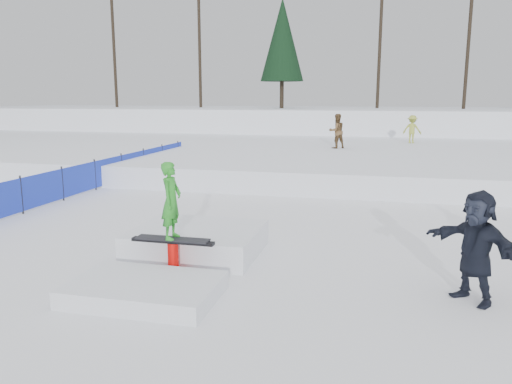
% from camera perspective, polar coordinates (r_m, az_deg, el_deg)
% --- Properties ---
extents(ground, '(120.00, 120.00, 0.00)m').
position_cam_1_polar(ground, '(10.09, -5.53, -8.11)').
color(ground, white).
extents(snow_berm, '(60.00, 14.00, 2.40)m').
position_cam_1_polar(snow_berm, '(39.18, 9.15, 7.69)').
color(snow_berm, white).
rests_on(snow_berm, ground).
extents(snow_midrise, '(50.00, 18.00, 0.80)m').
position_cam_1_polar(snow_midrise, '(25.36, 6.46, 4.29)').
color(snow_midrise, white).
rests_on(snow_midrise, ground).
extents(safety_fence, '(0.05, 16.00, 1.10)m').
position_cam_1_polar(safety_fence, '(18.56, -17.91, 1.90)').
color(safety_fence, '#1E34C0').
rests_on(safety_fence, ground).
extents(treeline, '(40.24, 4.22, 10.50)m').
position_cam_1_polar(treeline, '(37.62, 19.06, 16.66)').
color(treeline, black).
rests_on(treeline, snow_berm).
extents(walker_olive, '(1.02, 0.96, 1.66)m').
position_cam_1_polar(walker_olive, '(24.56, 9.21, 6.88)').
color(walker_olive, brown).
rests_on(walker_olive, snow_midrise).
extents(walker_ygreen, '(1.08, 0.80, 1.49)m').
position_cam_1_polar(walker_ygreen, '(28.28, 17.41, 6.86)').
color(walker_ygreen, '#A1AE3D').
rests_on(walker_ygreen, snow_midrise).
extents(spectator_dark, '(1.55, 1.62, 1.83)m').
position_cam_1_polar(spectator_dark, '(8.73, 23.84, -5.74)').
color(spectator_dark, black).
rests_on(spectator_dark, ground).
extents(jib_rail_feature, '(2.60, 4.40, 2.11)m').
position_cam_1_polar(jib_rail_feature, '(10.02, -8.14, -6.47)').
color(jib_rail_feature, white).
rests_on(jib_rail_feature, ground).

